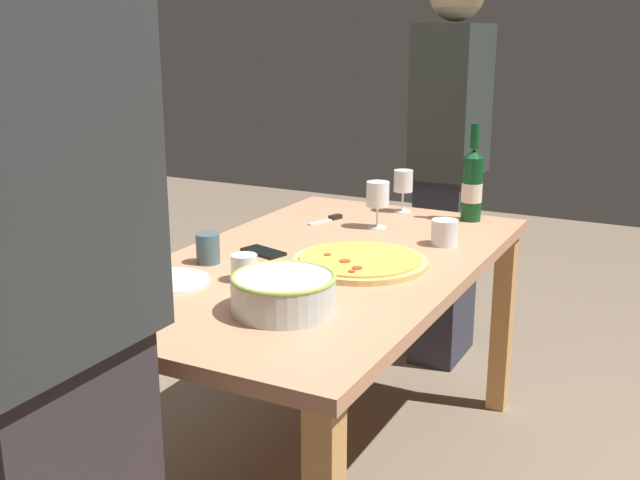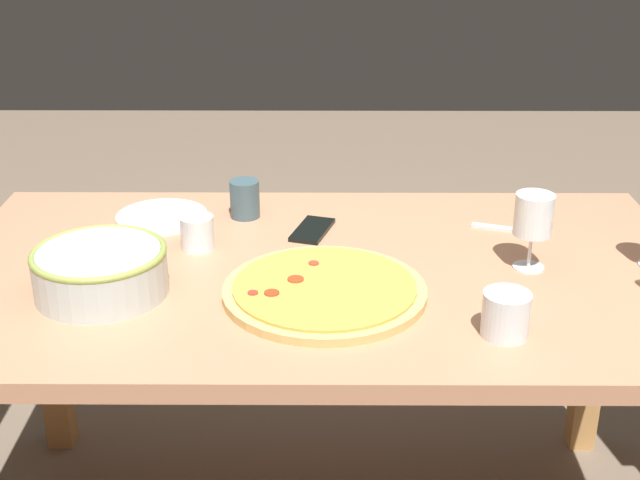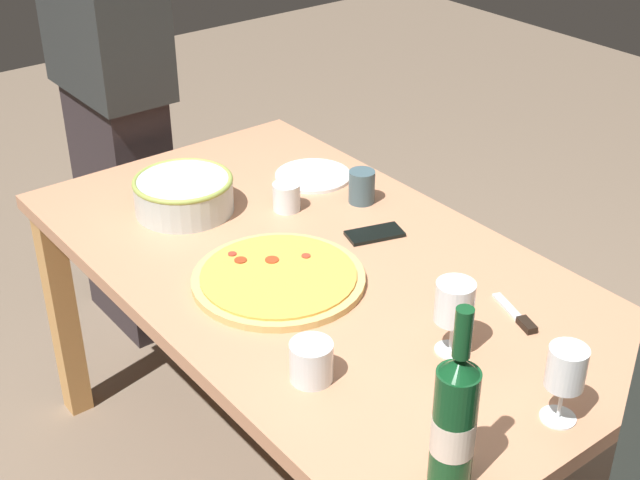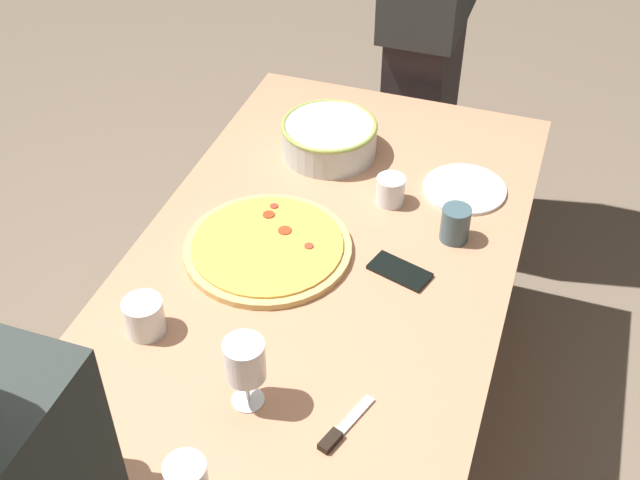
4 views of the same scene
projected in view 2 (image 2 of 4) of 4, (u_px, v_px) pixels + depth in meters
The scene contains 10 objects.
dining_table at pixel (320, 306), 1.88m from camera, with size 1.60×0.90×0.75m.
pizza at pixel (324, 290), 1.72m from camera, with size 0.41×0.41×0.03m.
serving_bowl at pixel (100, 270), 1.71m from camera, with size 0.27×0.27×0.10m.
wine_glass_near_pizza at pixel (534, 217), 1.79m from camera, with size 0.08×0.08×0.17m.
cup_amber at pixel (197, 233), 1.92m from camera, with size 0.07×0.07×0.08m, color white.
cup_ceramic at pixel (245, 199), 2.09m from camera, with size 0.07×0.07×0.09m, color #405961.
cup_spare at pixel (506, 314), 1.56m from camera, with size 0.09×0.09×0.08m, color white.
side_plate at pixel (162, 216), 2.09m from camera, with size 0.22×0.22×0.01m, color white.
cell_phone at pixel (312, 230), 2.02m from camera, with size 0.07×0.14×0.01m, color black.
pizza_knife at pixel (516, 229), 2.02m from camera, with size 0.16×0.07×0.02m.
Camera 2 is at (0.01, -1.66, 1.55)m, focal length 48.67 mm.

